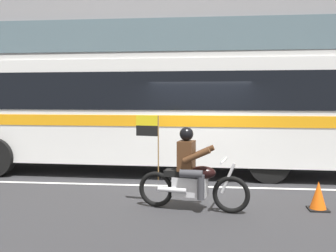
{
  "coord_description": "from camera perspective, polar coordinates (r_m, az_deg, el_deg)",
  "views": [
    {
      "loc": [
        0.24,
        -9.7,
        2.13
      ],
      "look_at": [
        -0.75,
        -0.37,
        1.42
      ],
      "focal_mm": 41.54,
      "sensor_mm": 36.0,
      "label": 1
    }
  ],
  "objects": [
    {
      "name": "ground_plane",
      "position": [
        9.93,
        4.6,
        -8.08
      ],
      "size": [
        60.0,
        60.0,
        0.0
      ],
      "primitive_type": "plane",
      "color": "#2B2B2D"
    },
    {
      "name": "sidewalk_curb",
      "position": [
        14.94,
        5.11,
        -3.61
      ],
      "size": [
        28.0,
        3.8,
        0.15
      ],
      "primitive_type": "cube",
      "color": "#B7B2A8",
      "rests_on": "ground_plane"
    },
    {
      "name": "lane_center_stripe",
      "position": [
        9.35,
        4.51,
        -8.84
      ],
      "size": [
        26.6,
        0.14,
        0.01
      ],
      "primitive_type": "cube",
      "color": "silver",
      "rests_on": "ground_plane"
    },
    {
      "name": "transit_bus",
      "position": [
        11.06,
        -3.76,
        3.03
      ],
      "size": [
        12.31,
        2.95,
        3.22
      ],
      "color": "white",
      "rests_on": "ground_plane"
    },
    {
      "name": "motorcycle_with_rider",
      "position": [
        7.35,
        3.42,
        -7.17
      ],
      "size": [
        2.17,
        0.71,
        1.78
      ],
      "color": "black",
      "rests_on": "ground_plane"
    },
    {
      "name": "traffic_cone",
      "position": [
        7.93,
        21.18,
        -9.62
      ],
      "size": [
        0.36,
        0.36,
        0.55
      ],
      "color": "#EA590F",
      "rests_on": "ground_plane"
    }
  ]
}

